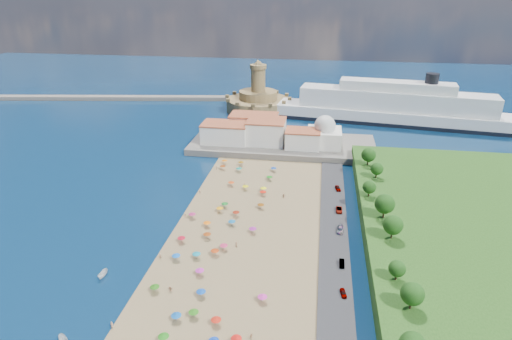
# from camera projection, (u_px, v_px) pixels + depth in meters

# --- Properties ---
(ground) EXTENTS (700.00, 700.00, 0.00)m
(ground) POSITION_uv_depth(u_px,v_px,m) (234.00, 219.00, 147.31)
(ground) COLOR #071938
(ground) RESTS_ON ground
(terrace) EXTENTS (90.00, 36.00, 3.00)m
(terrace) POSITION_uv_depth(u_px,v_px,m) (283.00, 145.00, 211.57)
(terrace) COLOR #59544C
(terrace) RESTS_ON ground
(jetty) EXTENTS (18.00, 70.00, 2.40)m
(jetty) POSITION_uv_depth(u_px,v_px,m) (250.00, 123.00, 246.51)
(jetty) COLOR #59544C
(jetty) RESTS_ON ground
(breakwater) EXTENTS (199.03, 34.77, 2.60)m
(breakwater) POSITION_uv_depth(u_px,v_px,m) (124.00, 98.00, 300.96)
(breakwater) COLOR #59544C
(breakwater) RESTS_ON ground
(waterfront_buildings) EXTENTS (57.00, 29.00, 11.00)m
(waterfront_buildings) POSITION_uv_depth(u_px,v_px,m) (257.00, 131.00, 211.44)
(waterfront_buildings) COLOR silver
(waterfront_buildings) RESTS_ON terrace
(domed_building) EXTENTS (16.00, 16.00, 15.00)m
(domed_building) POSITION_uv_depth(u_px,v_px,m) (324.00, 134.00, 204.00)
(domed_building) COLOR silver
(domed_building) RESTS_ON terrace
(fortress) EXTENTS (40.00, 40.00, 32.40)m
(fortress) POSITION_uv_depth(u_px,v_px,m) (258.00, 101.00, 271.56)
(fortress) COLOR #99814C
(fortress) RESTS_ON ground
(cruise_ship) EXTENTS (137.69, 38.50, 29.74)m
(cruise_ship) POSITION_uv_depth(u_px,v_px,m) (394.00, 108.00, 247.15)
(cruise_ship) COLOR black
(cruise_ship) RESTS_ON ground
(beach_parasols) EXTENTS (32.22, 113.50, 2.20)m
(beach_parasols) POSITION_uv_depth(u_px,v_px,m) (221.00, 229.00, 137.03)
(beach_parasols) COLOR gray
(beach_parasols) RESTS_ON beach
(beachgoers) EXTENTS (34.94, 95.99, 1.88)m
(beachgoers) POSITION_uv_depth(u_px,v_px,m) (226.00, 217.00, 146.40)
(beachgoers) COLOR tan
(beachgoers) RESTS_ON beach
(moored_boats) EXTENTS (5.61, 27.82, 1.65)m
(moored_boats) POSITION_uv_depth(u_px,v_px,m) (86.00, 303.00, 107.24)
(moored_boats) COLOR white
(moored_boats) RESTS_ON ground
(parked_cars) EXTENTS (2.54, 66.56, 1.44)m
(parked_cars) POSITION_uv_depth(u_px,v_px,m) (340.00, 224.00, 141.62)
(parked_cars) COLOR gray
(parked_cars) RESTS_ON promenade
(hillside_trees) EXTENTS (9.50, 106.77, 8.12)m
(hillside_trees) POSITION_uv_depth(u_px,v_px,m) (385.00, 213.00, 130.32)
(hillside_trees) COLOR #382314
(hillside_trees) RESTS_ON hillside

